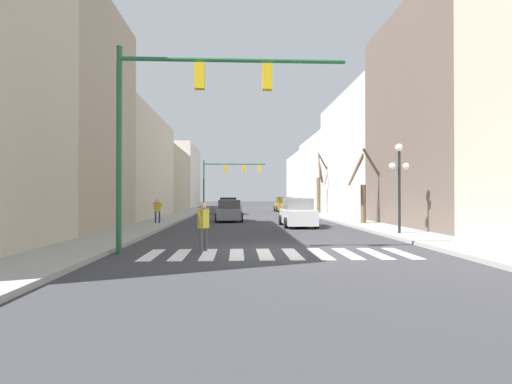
% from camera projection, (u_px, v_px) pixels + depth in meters
% --- Properties ---
extents(ground_plane, '(240.00, 240.00, 0.00)m').
position_uv_depth(ground_plane, '(276.00, 251.00, 13.58)').
color(ground_plane, '#38383D').
extents(sidewalk_left, '(2.48, 90.00, 0.15)m').
position_uv_depth(sidewalk_left, '(77.00, 250.00, 13.28)').
color(sidewalk_left, '#9E9E99').
rests_on(sidewalk_left, ground_plane).
extents(sidewalk_right, '(2.48, 90.00, 0.15)m').
position_uv_depth(sidewalk_right, '(467.00, 248.00, 13.89)').
color(sidewalk_right, '#9E9E99').
rests_on(sidewalk_right, ground_plane).
extents(building_row_left, '(6.00, 63.09, 12.10)m').
position_uv_depth(building_row_left, '(133.00, 162.00, 36.58)').
color(building_row_left, '#BCB299').
rests_on(building_row_left, ground_plane).
extents(building_row_right, '(6.00, 67.42, 12.75)m').
position_uv_depth(building_row_right, '(360.00, 162.00, 39.80)').
color(building_row_right, '#BCB299').
rests_on(building_row_right, ground_plane).
extents(crosswalk_stripes, '(8.55, 2.60, 0.01)m').
position_uv_depth(crosswalk_stripes, '(279.00, 254.00, 12.87)').
color(crosswalk_stripes, white).
rests_on(crosswalk_stripes, ground_plane).
extents(traffic_signal_near, '(7.52, 0.28, 6.75)m').
position_uv_depth(traffic_signal_near, '(185.00, 103.00, 13.06)').
color(traffic_signal_near, '#236038').
rests_on(traffic_signal_near, ground_plane).
extents(traffic_signal_far, '(7.10, 0.28, 5.91)m').
position_uv_depth(traffic_signal_far, '(227.00, 174.00, 45.35)').
color(traffic_signal_far, '#236038').
rests_on(traffic_signal_far, ground_plane).
extents(street_lamp_right_corner, '(0.95, 0.36, 4.16)m').
position_uv_depth(street_lamp_right_corner, '(399.00, 170.00, 18.56)').
color(street_lamp_right_corner, black).
rests_on(street_lamp_right_corner, sidewalk_right).
extents(car_parked_left_far, '(1.98, 4.19, 1.71)m').
position_uv_depth(car_parked_left_far, '(228.00, 207.00, 40.34)').
color(car_parked_left_far, black).
rests_on(car_parked_left_far, ground_plane).
extents(car_driving_toward_lane, '(1.97, 4.19, 1.58)m').
position_uv_depth(car_driving_toward_lane, '(230.00, 211.00, 29.46)').
color(car_driving_toward_lane, gray).
rests_on(car_driving_toward_lane, ground_plane).
extents(car_parked_left_mid, '(2.04, 4.38, 1.70)m').
position_uv_depth(car_parked_left_mid, '(293.00, 207.00, 40.32)').
color(car_parked_left_mid, silver).
rests_on(car_parked_left_mid, ground_plane).
extents(car_parked_right_mid, '(1.96, 4.64, 1.73)m').
position_uv_depth(car_parked_right_mid, '(298.00, 213.00, 24.36)').
color(car_parked_right_mid, white).
rests_on(car_parked_right_mid, ground_plane).
extents(car_at_intersection, '(2.18, 4.74, 1.73)m').
position_uv_depth(car_at_intersection, '(284.00, 205.00, 47.63)').
color(car_at_intersection, '#A38423').
rests_on(car_at_intersection, ground_plane).
extents(pedestrian_on_left_sidewalk, '(0.67, 0.29, 1.56)m').
position_uv_depth(pedestrian_on_left_sidewalk, '(158.00, 208.00, 25.47)').
color(pedestrian_on_left_sidewalk, '#282D47').
rests_on(pedestrian_on_left_sidewalk, sidewalk_left).
extents(pedestrian_on_right_sidewalk, '(0.40, 0.68, 1.67)m').
position_uv_depth(pedestrian_on_right_sidewalk, '(203.00, 222.00, 13.45)').
color(pedestrian_on_right_sidewalk, '#4C4C51').
rests_on(pedestrian_on_right_sidewalk, ground_plane).
extents(street_tree_right_mid, '(2.00, 2.65, 6.19)m').
position_uv_depth(street_tree_right_mid, '(320.00, 187.00, 40.86)').
color(street_tree_right_mid, brown).
rests_on(street_tree_right_mid, sidewalk_right).
extents(street_tree_left_near, '(3.07, 1.34, 4.81)m').
position_uv_depth(street_tree_left_near, '(364.00, 190.00, 25.56)').
color(street_tree_left_near, brown).
rests_on(street_tree_left_near, sidewalk_right).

